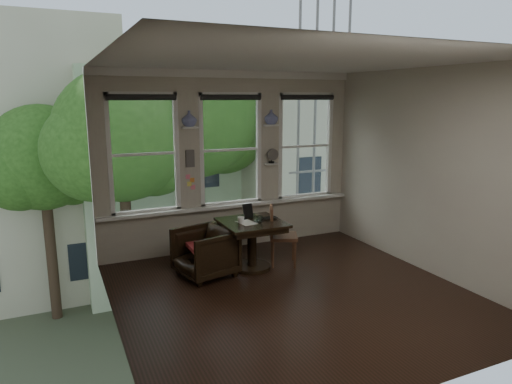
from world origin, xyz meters
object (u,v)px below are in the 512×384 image
table (252,245)px  mug (241,220)px  side_chair_right (283,236)px  laptop (268,219)px  armchair_left (205,253)px

table → mug: (-0.19, -0.03, 0.42)m
table → mug: bearing=-171.8°
table → side_chair_right: bearing=-1.8°
table → laptop: 0.47m
mug → side_chair_right: bearing=0.8°
laptop → side_chair_right: bearing=5.1°
armchair_left → mug: (0.55, -0.05, 0.44)m
table → laptop: (0.27, -0.02, 0.39)m
side_chair_right → mug: 0.79m
armchair_left → side_chair_right: bearing=74.8°
table → mug: 0.46m
table → laptop: laptop is taller
table → armchair_left: (-0.73, 0.03, -0.02)m
armchair_left → laptop: size_ratio=2.54×
table → side_chair_right: (0.53, -0.02, 0.09)m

